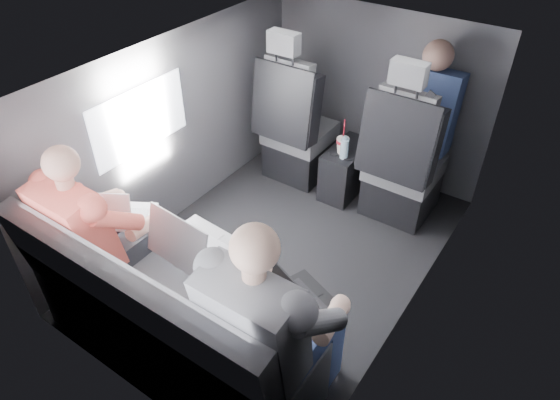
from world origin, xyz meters
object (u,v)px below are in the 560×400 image
Objects in this scene: laptop_black at (301,300)px; passenger_front_right at (427,112)px; laptop_white at (119,214)px; water_bottle at (344,148)px; passenger_rear_left at (102,232)px; front_seat_right at (401,169)px; passenger_rear_right at (273,325)px; center_console at (346,170)px; soda_cup at (343,145)px; rear_bench at (168,326)px; laptop_silver at (194,242)px; front_seat_left at (296,133)px.

laptop_black is 1.88m from passenger_front_right.
laptop_black is at bearing 2.24° from laptop_white.
passenger_front_right reaches higher than laptop_white.
passenger_rear_left is (-0.56, -1.71, 0.14)m from water_bottle.
laptop_black is at bearing -68.98° from water_bottle.
front_seat_right is 7.19× the size of water_bottle.
laptop_black is 0.20m from passenger_rear_right.
front_seat_right is 1.83m from passenger_rear_right.
passenger_rear_right is (0.60, -1.85, 0.45)m from center_console.
laptop_black is (0.62, -1.56, 0.16)m from soda_cup.
rear_bench reaches higher than laptop_silver.
water_bottle is 0.46× the size of laptop_black.
laptop_silver reaches higher than soda_cup.
front_seat_left is 1.05× the size of passenger_rear_left.
passenger_rear_left is at bearing -92.54° from front_seat_left.
passenger_rear_right is at bearing -0.05° from passenger_rear_left.
soda_cup is at bearing 73.32° from passenger_rear_left.
front_seat_left is 0.90m from front_seat_right.
front_seat_right is 1.96m from rear_bench.
soda_cup is 0.67× the size of laptop_white.
laptop_black is at bearing -56.50° from front_seat_left.
front_seat_left is 0.99× the size of passenger_rear_right.
center_console is 0.76m from passenger_front_right.
passenger_rear_right is (0.60, -1.75, 0.18)m from soda_cup.
laptop_silver is (0.40, -1.60, 0.24)m from front_seat_left.
laptop_white is at bearing -118.57° from passenger_front_right.
passenger_rear_left reaches higher than laptop_white.
passenger_rear_left is (-0.53, -1.75, 0.15)m from soda_cup.
laptop_silver is 0.35× the size of passenger_rear_left.
center_console is 0.29m from soda_cup.
passenger_front_right is at bearing 32.96° from soda_cup.
front_seat_left is at bearing 103.95° from laptop_silver.
front_seat_right is at bearing 95.87° from laptop_black.
rear_bench is at bearing -171.01° from passenger_rear_right.
passenger_rear_left reaches higher than center_console.
passenger_front_right is at bearing 64.05° from passenger_rear_left.
front_seat_right is 3.00× the size of laptop_silver.
front_seat_right is 2.64× the size of center_console.
soda_cup is at bearing 88.25° from laptop_silver.
front_seat_left is at bearing 173.23° from soda_cup.
laptop_white is 0.35× the size of passenger_rear_left.
water_bottle is 0.15× the size of passenger_rear_left.
front_seat_left and passenger_front_right have the same top height.
center_console is 1.97m from passenger_rear_left.
front_seat_left is at bearing -174.93° from center_console.
laptop_black is at bearing -68.28° from soda_cup.
front_seat_left is at bearing 120.08° from passenger_rear_right.
front_seat_right is 1.70m from laptop_silver.
passenger_front_right is (0.48, 0.31, 0.28)m from soda_cup.
front_seat_left reaches higher than center_console.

